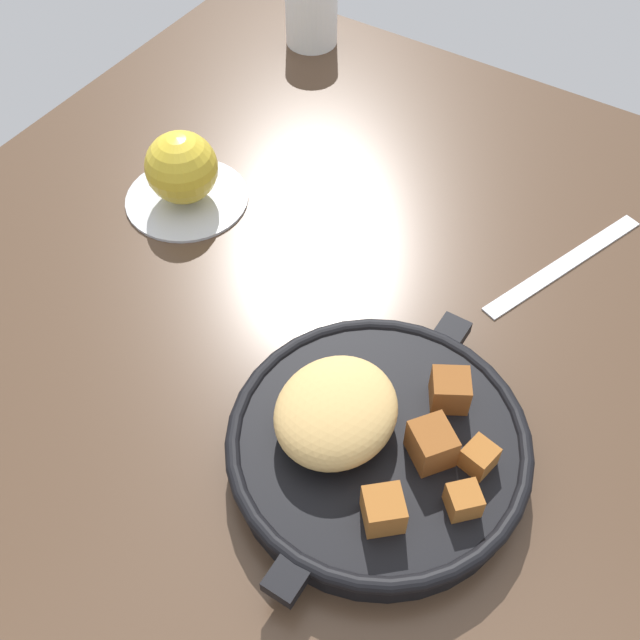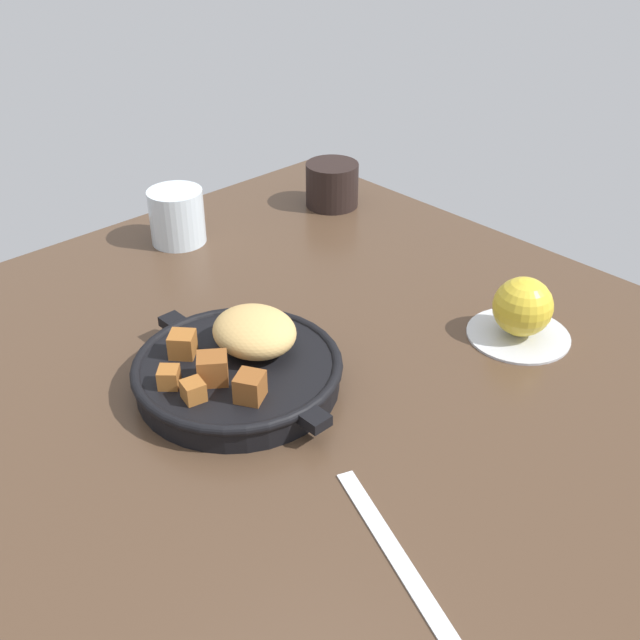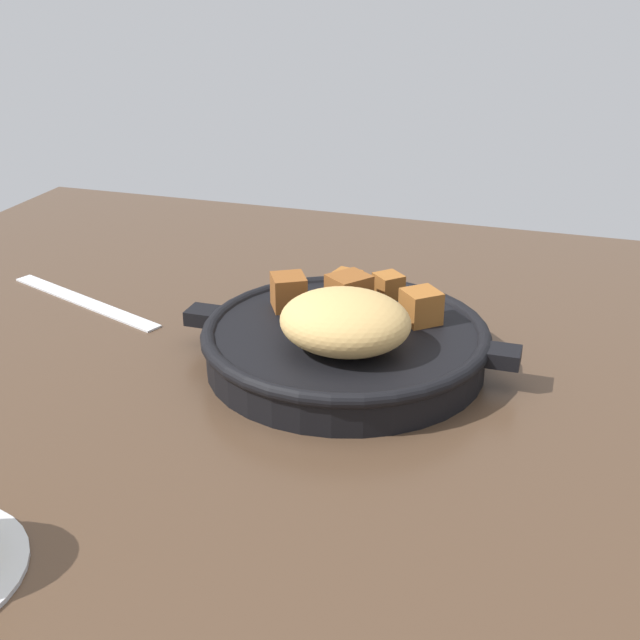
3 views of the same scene
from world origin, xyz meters
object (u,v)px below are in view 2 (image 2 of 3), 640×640
object	(u,v)px
cast_iron_skillet	(239,366)
butter_knife	(393,549)
red_apple	(523,307)
coffee_mug_dark	(332,185)
water_glass_short	(177,216)

from	to	relation	value
cast_iron_skillet	butter_knife	size ratio (longest dim) A/B	1.36
cast_iron_skillet	butter_knife	distance (cm)	27.61
red_apple	butter_knife	bearing A→B (deg)	-71.63
coffee_mug_dark	butter_knife	bearing A→B (deg)	-39.91
cast_iron_skillet	red_apple	bearing A→B (deg)	63.16
coffee_mug_dark	water_glass_short	world-z (taller)	water_glass_short
butter_knife	water_glass_short	world-z (taller)	water_glass_short
cast_iron_skillet	red_apple	xyz separation A→B (cm)	(15.31, 30.25, 1.64)
coffee_mug_dark	water_glass_short	xyz separation A→B (cm)	(-6.01, -25.57, 0.48)
coffee_mug_dark	cast_iron_skillet	bearing A→B (deg)	-55.72
red_apple	water_glass_short	xyz separation A→B (cm)	(-49.13, -15.02, -0.15)
red_apple	coffee_mug_dark	bearing A→B (deg)	166.25
butter_knife	coffee_mug_dark	bearing A→B (deg)	160.77
cast_iron_skillet	water_glass_short	distance (cm)	37.12
butter_knife	coffee_mug_dark	xyz separation A→B (cm)	(-54.85, 45.88, 3.33)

